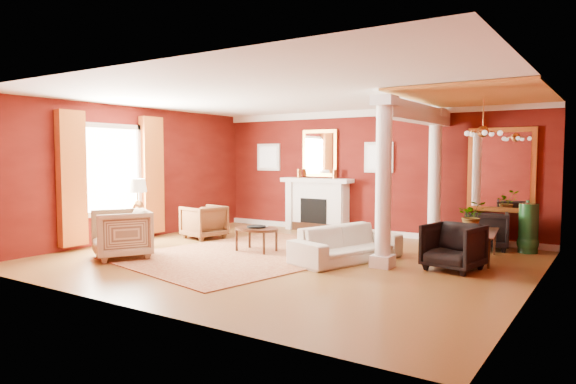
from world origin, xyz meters
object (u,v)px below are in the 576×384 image
Objects in this scene: armchair_stripe at (121,231)px; side_table at (137,201)px; coffee_table at (256,230)px; sofa at (347,238)px; dining_table at (474,237)px; armchair_leopard at (204,220)px.

side_table reaches higher than armchair_stripe.
side_table is at bearing -163.53° from coffee_table.
sofa is 4.44m from side_table.
sofa is at bearing 11.99° from side_table.
side_table is 6.56m from dining_table.
dining_table is at bearing 61.97° from armchair_stripe.
armchair_leopard is 0.85× the size of armchair_stripe.
side_table is (-0.54, -1.40, 0.49)m from armchair_leopard.
armchair_stripe is at bearing 17.99° from armchair_leopard.
coffee_table is (-1.83, -0.18, 0.02)m from sofa.
side_table is 0.95× the size of dining_table.
dining_table is (1.82, 1.32, -0.00)m from sofa.
armchair_stripe reaches higher than sofa.
dining_table reaches higher than coffee_table.
sofa is 1.52× the size of side_table.
coffee_table is at bearing 16.47° from side_table.
armchair_stripe is 2.46m from coffee_table.
sofa is at bearing 118.40° from dining_table.
side_table is at bearing 102.56° from dining_table.
side_table reaches higher than armchair_leopard.
side_table reaches higher than sofa.
coffee_table is 2.64m from side_table.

